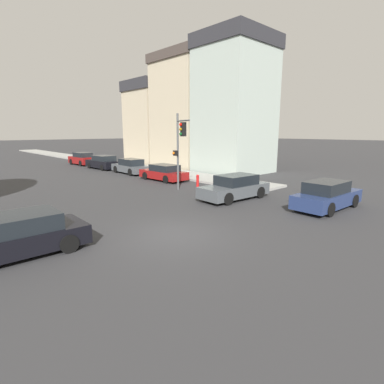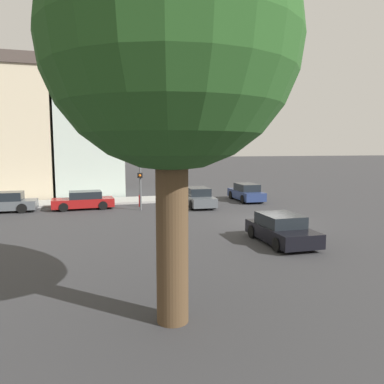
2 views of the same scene
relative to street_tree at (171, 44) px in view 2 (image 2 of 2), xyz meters
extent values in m
plane|color=#333335|center=(11.43, -8.76, -7.01)|extent=(300.00, 300.00, 0.00)
cube|color=#ADBCB2|center=(27.49, 1.48, -1.28)|extent=(6.40, 5.87, 11.44)
cube|color=#2D2D33|center=(27.49, 1.48, 5.10)|extent=(6.65, 6.10, 1.31)
cube|color=beige|center=(28.17, 7.94, -1.40)|extent=(7.76, 6.60, 11.21)
cube|color=#473D38|center=(28.17, 7.94, 4.68)|extent=(8.07, 6.86, 0.96)
cylinder|color=#4C3823|center=(0.00, 0.00, -4.64)|extent=(0.83, 0.83, 4.72)
sphere|color=#234C1E|center=(0.00, 0.00, 0.06)|extent=(6.25, 6.25, 6.25)
cylinder|color=#515456|center=(17.52, -1.79, -4.42)|extent=(0.14, 0.14, 5.18)
cylinder|color=#515456|center=(17.32, -2.59, -2.33)|extent=(0.49, 1.63, 0.10)
cube|color=black|center=(17.32, -2.59, -2.88)|extent=(0.36, 0.36, 0.90)
sphere|color=red|center=(17.14, -2.55, -2.58)|extent=(0.20, 0.20, 0.20)
sphere|color=#99660F|center=(17.14, -2.55, -2.88)|extent=(0.20, 0.20, 0.20)
sphere|color=#0F511E|center=(17.14, -2.55, -3.18)|extent=(0.20, 0.20, 0.20)
cube|color=black|center=(17.34, -1.74, -4.46)|extent=(0.30, 0.39, 0.35)
sphere|color=orange|center=(17.21, -1.71, -4.46)|extent=(0.18, 0.18, 0.18)
cube|color=navy|center=(19.85, -11.11, -6.47)|extent=(4.57, 1.91, 0.69)
cube|color=black|center=(19.67, -11.10, -5.83)|extent=(2.40, 1.62, 0.59)
cylinder|color=black|center=(21.28, -10.34, -6.66)|extent=(0.71, 0.25, 0.70)
cylinder|color=black|center=(21.22, -11.97, -6.66)|extent=(0.71, 0.25, 0.70)
cylinder|color=black|center=(18.49, -10.24, -6.66)|extent=(0.71, 0.25, 0.70)
cylinder|color=black|center=(18.43, -11.87, -6.66)|extent=(0.71, 0.25, 0.70)
cube|color=#4C5156|center=(18.09, -6.31, -6.48)|extent=(4.64, 2.05, 0.67)
cube|color=black|center=(18.27, -6.32, -5.85)|extent=(2.45, 1.71, 0.59)
cylinder|color=black|center=(16.63, -7.07, -6.65)|extent=(0.71, 0.26, 0.70)
cylinder|color=black|center=(16.73, -5.39, -6.65)|extent=(0.71, 0.26, 0.70)
cylinder|color=black|center=(19.45, -7.23, -6.65)|extent=(0.71, 0.26, 0.70)
cylinder|color=black|center=(19.54, -5.55, -6.65)|extent=(0.71, 0.26, 0.70)
cube|color=black|center=(6.38, -6.83, -6.51)|extent=(4.25, 2.01, 0.65)
cube|color=black|center=(6.55, -6.83, -5.91)|extent=(2.23, 1.74, 0.55)
cylinder|color=black|center=(5.06, -7.71, -6.69)|extent=(0.64, 0.23, 0.64)
cylinder|color=black|center=(5.10, -5.89, -6.69)|extent=(0.64, 0.23, 0.64)
cylinder|color=black|center=(7.67, -7.76, -6.69)|extent=(0.64, 0.23, 0.64)
cylinder|color=black|center=(7.71, -5.95, -6.69)|extent=(0.64, 0.23, 0.64)
cube|color=maroon|center=(19.29, 2.21, -6.52)|extent=(1.93, 4.45, 0.62)
cube|color=black|center=(19.29, 2.03, -5.95)|extent=(1.64, 2.33, 0.52)
cylinder|color=black|center=(18.41, 3.54, -6.69)|extent=(0.24, 0.65, 0.64)
cylinder|color=black|center=(20.07, 3.59, -6.69)|extent=(0.24, 0.65, 0.64)
cylinder|color=black|center=(18.51, 0.82, -6.69)|extent=(0.24, 0.65, 0.64)
cylinder|color=black|center=(20.17, 0.88, -6.69)|extent=(0.24, 0.65, 0.64)
cube|color=#4C5156|center=(19.47, 7.66, -6.50)|extent=(1.82, 4.61, 0.63)
cube|color=black|center=(19.47, 7.48, -5.89)|extent=(1.56, 2.41, 0.60)
cylinder|color=black|center=(18.64, 6.27, -6.67)|extent=(0.24, 0.68, 0.67)
cylinder|color=black|center=(20.23, 6.23, -6.67)|extent=(0.24, 0.68, 0.67)
cylinder|color=red|center=(19.21, -1.99, -6.63)|extent=(0.20, 0.20, 0.75)
sphere|color=red|center=(19.21, -1.99, -6.20)|extent=(0.22, 0.22, 0.22)
camera|label=1|loc=(4.26, -17.48, -3.02)|focal=28.00mm
camera|label=2|loc=(-9.11, 2.14, -2.47)|focal=35.00mm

